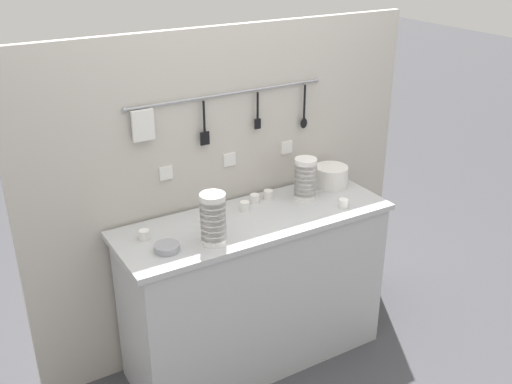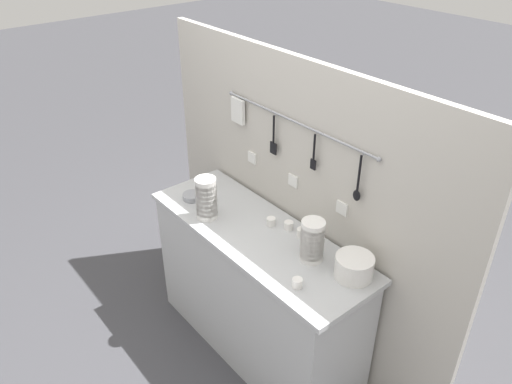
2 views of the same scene
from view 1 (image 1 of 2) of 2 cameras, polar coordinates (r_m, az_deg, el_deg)
ground_plane at (r=3.61m, az=-0.11°, el=-15.30°), size 20.00×20.00×0.00m
counter at (r=3.34m, az=-0.11°, el=-9.34°), size 1.47×0.51×0.90m
back_wall at (r=3.33m, az=-2.68°, el=-0.17°), size 2.27×0.08×1.84m
bowl_stack_wide_centre at (r=3.29m, az=4.71°, el=1.28°), size 0.12×0.12×0.23m
bowl_stack_tall_left at (r=2.82m, az=-4.10°, el=-2.56°), size 0.12×0.12×0.26m
plate_stack at (r=3.49m, az=7.16°, el=1.52°), size 0.19×0.19×0.12m
steel_mixing_bowl at (r=2.83m, az=-8.48°, el=-5.26°), size 0.12×0.12×0.03m
cup_beside_plates at (r=3.24m, az=8.32°, el=-1.07°), size 0.05×0.05×0.05m
cup_back_right at (r=3.18m, az=-1.09°, el=-1.33°), size 0.05×0.05×0.05m
cup_edge_far at (r=3.31m, az=1.19°, el=-0.22°), size 0.05×0.05×0.05m
cup_mid_row at (r=3.26m, az=-0.13°, el=-0.63°), size 0.05×0.05×0.05m
cup_centre at (r=2.94m, az=-10.59°, el=-4.03°), size 0.05×0.05×0.05m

